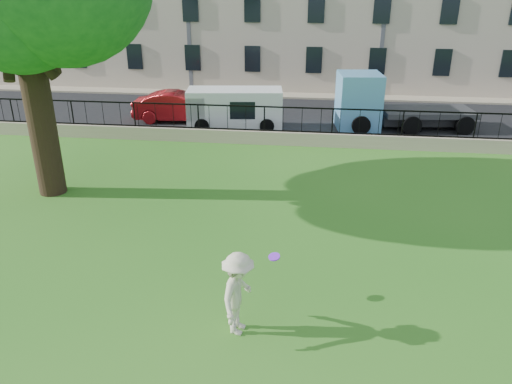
# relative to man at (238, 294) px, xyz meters

# --- Properties ---
(ground) EXTENTS (120.00, 120.00, 0.00)m
(ground) POSITION_rel_man_xyz_m (-0.91, 1.03, -0.93)
(ground) COLOR #286E1A
(ground) RESTS_ON ground
(retaining_wall) EXTENTS (50.00, 0.40, 0.60)m
(retaining_wall) POSITION_rel_man_xyz_m (-0.91, 13.03, -0.63)
(retaining_wall) COLOR gray
(retaining_wall) RESTS_ON ground
(iron_railing) EXTENTS (50.00, 0.05, 1.13)m
(iron_railing) POSITION_rel_man_xyz_m (-0.91, 13.03, 0.22)
(iron_railing) COLOR black
(iron_railing) RESTS_ON retaining_wall
(street) EXTENTS (60.00, 9.00, 0.01)m
(street) POSITION_rel_man_xyz_m (-0.91, 17.73, -0.93)
(street) COLOR black
(street) RESTS_ON ground
(sidewalk) EXTENTS (60.00, 1.40, 0.12)m
(sidewalk) POSITION_rel_man_xyz_m (-0.91, 22.93, -0.87)
(sidewalk) COLOR gray
(sidewalk) RESTS_ON ground
(man) EXTENTS (0.90, 1.31, 1.86)m
(man) POSITION_rel_man_xyz_m (0.00, 0.00, 0.00)
(man) COLOR beige
(man) RESTS_ON ground
(frisbee) EXTENTS (0.29, 0.29, 0.12)m
(frisbee) POSITION_rel_man_xyz_m (0.61, 1.34, 0.14)
(frisbee) COLOR #8B2AF1
(red_sedan) EXTENTS (4.75, 2.04, 1.52)m
(red_sedan) POSITION_rel_man_xyz_m (-5.76, 16.33, -0.17)
(red_sedan) COLOR maroon
(red_sedan) RESTS_ON street
(white_van) EXTENTS (4.80, 2.35, 1.94)m
(white_van) POSITION_rel_man_xyz_m (-2.64, 15.43, 0.04)
(white_van) COLOR white
(white_van) RESTS_ON street
(blue_truck) EXTENTS (6.67, 3.01, 2.70)m
(blue_truck) POSITION_rel_man_xyz_m (5.59, 16.43, 0.42)
(blue_truck) COLOR #5FA8E0
(blue_truck) RESTS_ON street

